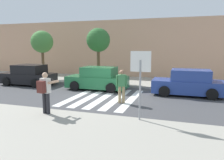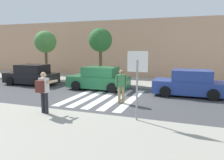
{
  "view_description": "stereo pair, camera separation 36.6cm",
  "coord_description": "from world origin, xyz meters",
  "px_view_note": "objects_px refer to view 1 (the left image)",
  "views": [
    {
      "loc": [
        4.26,
        -11.32,
        2.88
      ],
      "look_at": [
        0.6,
        -0.2,
        1.1
      ],
      "focal_mm": 35.0,
      "sensor_mm": 36.0,
      "label": 1
    },
    {
      "loc": [
        4.6,
        -11.2,
        2.88
      ],
      "look_at": [
        0.6,
        -0.2,
        1.1
      ],
      "focal_mm": 35.0,
      "sensor_mm": 36.0,
      "label": 2
    }
  ],
  "objects_px": {
    "photographer_with_backpack": "(45,89)",
    "pedestrian_crossing": "(122,84)",
    "parked_car_green": "(98,79)",
    "street_tree_west": "(42,42)",
    "parked_car_black": "(29,76)",
    "street_tree_center": "(98,41)",
    "stop_sign": "(140,70)",
    "parked_car_blue": "(188,83)"
  },
  "relations": [
    {
      "from": "parked_car_green",
      "to": "parked_car_blue",
      "type": "relative_size",
      "value": 1.0
    },
    {
      "from": "stop_sign",
      "to": "pedestrian_crossing",
      "type": "distance_m",
      "value": 3.24
    },
    {
      "from": "parked_car_black",
      "to": "street_tree_west",
      "type": "height_order",
      "value": "street_tree_west"
    },
    {
      "from": "parked_car_blue",
      "to": "street_tree_west",
      "type": "relative_size",
      "value": 0.99
    },
    {
      "from": "pedestrian_crossing",
      "to": "street_tree_west",
      "type": "xyz_separation_m",
      "value": [
        -8.8,
        5.72,
        2.3
      ]
    },
    {
      "from": "street_tree_west",
      "to": "parked_car_green",
      "type": "bearing_deg",
      "value": -23.44
    },
    {
      "from": "photographer_with_backpack",
      "to": "street_tree_west",
      "type": "distance_m",
      "value": 11.19
    },
    {
      "from": "pedestrian_crossing",
      "to": "parked_car_black",
      "type": "relative_size",
      "value": 0.42
    },
    {
      "from": "photographer_with_backpack",
      "to": "street_tree_center",
      "type": "bearing_deg",
      "value": 96.59
    },
    {
      "from": "street_tree_west",
      "to": "parked_car_blue",
      "type": "bearing_deg",
      "value": -12.67
    },
    {
      "from": "pedestrian_crossing",
      "to": "parked_car_black",
      "type": "height_order",
      "value": "pedestrian_crossing"
    },
    {
      "from": "photographer_with_backpack",
      "to": "parked_car_black",
      "type": "bearing_deg",
      "value": 133.38
    },
    {
      "from": "stop_sign",
      "to": "street_tree_west",
      "type": "bearing_deg",
      "value": 140.69
    },
    {
      "from": "parked_car_green",
      "to": "street_tree_west",
      "type": "height_order",
      "value": "street_tree_west"
    },
    {
      "from": "stop_sign",
      "to": "parked_car_blue",
      "type": "distance_m",
      "value": 6.12
    },
    {
      "from": "parked_car_green",
      "to": "street_tree_west",
      "type": "xyz_separation_m",
      "value": [
        -6.27,
        2.72,
        2.55
      ]
    },
    {
      "from": "stop_sign",
      "to": "parked_car_blue",
      "type": "xyz_separation_m",
      "value": [
        1.83,
        5.69,
        -1.3
      ]
    },
    {
      "from": "photographer_with_backpack",
      "to": "parked_car_black",
      "type": "relative_size",
      "value": 0.42
    },
    {
      "from": "parked_car_green",
      "to": "photographer_with_backpack",
      "type": "bearing_deg",
      "value": -88.33
    },
    {
      "from": "photographer_with_backpack",
      "to": "parked_car_black",
      "type": "height_order",
      "value": "photographer_with_backpack"
    },
    {
      "from": "parked_car_blue",
      "to": "stop_sign",
      "type": "bearing_deg",
      "value": -107.79
    },
    {
      "from": "stop_sign",
      "to": "parked_car_black",
      "type": "bearing_deg",
      "value": 149.49
    },
    {
      "from": "photographer_with_backpack",
      "to": "parked_car_blue",
      "type": "relative_size",
      "value": 0.42
    },
    {
      "from": "stop_sign",
      "to": "parked_car_blue",
      "type": "relative_size",
      "value": 0.63
    },
    {
      "from": "parked_car_black",
      "to": "parked_car_green",
      "type": "xyz_separation_m",
      "value": [
        5.66,
        0.0,
        0.0
      ]
    },
    {
      "from": "street_tree_center",
      "to": "parked_car_green",
      "type": "bearing_deg",
      "value": -69.67
    },
    {
      "from": "stop_sign",
      "to": "photographer_with_backpack",
      "type": "bearing_deg",
      "value": -172.72
    },
    {
      "from": "parked_car_green",
      "to": "stop_sign",
      "type": "bearing_deg",
      "value": -54.9
    },
    {
      "from": "pedestrian_crossing",
      "to": "parked_car_green",
      "type": "xyz_separation_m",
      "value": [
        -2.53,
        3.0,
        -0.25
      ]
    },
    {
      "from": "stop_sign",
      "to": "street_tree_west",
      "type": "xyz_separation_m",
      "value": [
        -10.27,
        8.41,
        1.25
      ]
    },
    {
      "from": "parked_car_green",
      "to": "street_tree_center",
      "type": "height_order",
      "value": "street_tree_center"
    },
    {
      "from": "street_tree_west",
      "to": "parked_car_black",
      "type": "bearing_deg",
      "value": -77.32
    },
    {
      "from": "pedestrian_crossing",
      "to": "street_tree_center",
      "type": "xyz_separation_m",
      "value": [
        -3.31,
        5.1,
        2.38
      ]
    },
    {
      "from": "parked_car_blue",
      "to": "street_tree_center",
      "type": "height_order",
      "value": "street_tree_center"
    },
    {
      "from": "street_tree_center",
      "to": "parked_car_black",
      "type": "bearing_deg",
      "value": -156.79
    },
    {
      "from": "street_tree_west",
      "to": "street_tree_center",
      "type": "bearing_deg",
      "value": -6.49
    },
    {
      "from": "photographer_with_backpack",
      "to": "pedestrian_crossing",
      "type": "xyz_separation_m",
      "value": [
        2.35,
        3.17,
        -0.19
      ]
    },
    {
      "from": "photographer_with_backpack",
      "to": "parked_car_blue",
      "type": "xyz_separation_m",
      "value": [
        5.64,
        6.18,
        -0.44
      ]
    },
    {
      "from": "stop_sign",
      "to": "parked_car_black",
      "type": "height_order",
      "value": "stop_sign"
    },
    {
      "from": "pedestrian_crossing",
      "to": "street_tree_center",
      "type": "relative_size",
      "value": 0.41
    },
    {
      "from": "parked_car_blue",
      "to": "street_tree_center",
      "type": "xyz_separation_m",
      "value": [
        -6.6,
        2.09,
        2.62
      ]
    },
    {
      "from": "parked_car_blue",
      "to": "street_tree_west",
      "type": "distance_m",
      "value": 12.66
    }
  ]
}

